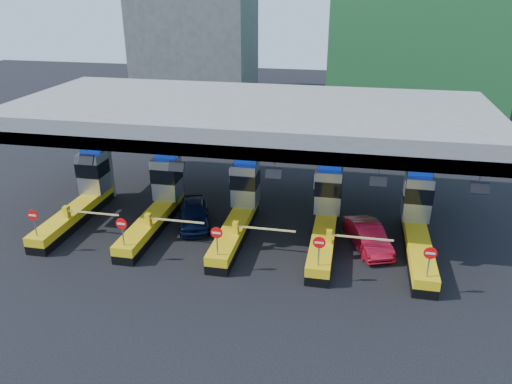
# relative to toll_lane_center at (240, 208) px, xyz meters

# --- Properties ---
(ground) EXTENTS (120.00, 120.00, 0.00)m
(ground) POSITION_rel_toll_lane_center_xyz_m (-0.00, -0.28, -1.40)
(ground) COLOR black
(ground) RESTS_ON ground
(toll_canopy) EXTENTS (28.00, 12.09, 7.00)m
(toll_canopy) POSITION_rel_toll_lane_center_xyz_m (-0.00, 2.59, 4.74)
(toll_canopy) COLOR slate
(toll_canopy) RESTS_ON ground
(toll_lane_far_left) EXTENTS (4.43, 8.00, 4.16)m
(toll_lane_far_left) POSITION_rel_toll_lane_center_xyz_m (-10.00, 0.00, 0.00)
(toll_lane_far_left) COLOR black
(toll_lane_far_left) RESTS_ON ground
(toll_lane_left) EXTENTS (4.43, 8.00, 4.16)m
(toll_lane_left) POSITION_rel_toll_lane_center_xyz_m (-5.00, 0.00, 0.00)
(toll_lane_left) COLOR black
(toll_lane_left) RESTS_ON ground
(toll_lane_center) EXTENTS (4.43, 8.00, 4.16)m
(toll_lane_center) POSITION_rel_toll_lane_center_xyz_m (0.00, 0.00, 0.00)
(toll_lane_center) COLOR black
(toll_lane_center) RESTS_ON ground
(toll_lane_right) EXTENTS (4.43, 8.00, 4.16)m
(toll_lane_right) POSITION_rel_toll_lane_center_xyz_m (5.00, 0.00, 0.00)
(toll_lane_right) COLOR black
(toll_lane_right) RESTS_ON ground
(toll_lane_far_right) EXTENTS (4.43, 8.00, 4.16)m
(toll_lane_far_right) POSITION_rel_toll_lane_center_xyz_m (10.00, 0.00, 0.00)
(toll_lane_far_right) COLOR black
(toll_lane_far_right) RESTS_ON ground
(bg_building_concrete) EXTENTS (14.00, 10.00, 18.00)m
(bg_building_concrete) POSITION_rel_toll_lane_center_xyz_m (-14.00, 35.72, 7.60)
(bg_building_concrete) COLOR #4C4C49
(bg_building_concrete) RESTS_ON ground
(van) EXTENTS (3.10, 4.72, 1.49)m
(van) POSITION_rel_toll_lane_center_xyz_m (-2.82, -0.01, -0.65)
(van) COLOR black
(van) RESTS_ON ground
(red_car) EXTENTS (2.88, 4.51, 1.40)m
(red_car) POSITION_rel_toll_lane_center_xyz_m (7.38, -0.84, -0.69)
(red_car) COLOR maroon
(red_car) RESTS_ON ground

